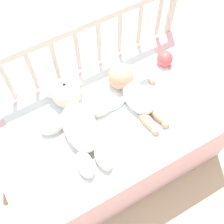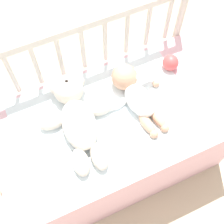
{
  "view_description": "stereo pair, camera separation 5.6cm",
  "coord_description": "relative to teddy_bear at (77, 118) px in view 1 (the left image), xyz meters",
  "views": [
    {
      "loc": [
        -0.32,
        -0.55,
        1.74
      ],
      "look_at": [
        0.0,
        0.0,
        0.54
      ],
      "focal_mm": 50.0,
      "sensor_mm": 36.0,
      "label": 1
    },
    {
      "loc": [
        -0.27,
        -0.58,
        1.74
      ],
      "look_at": [
        0.0,
        0.0,
        0.54
      ],
      "focal_mm": 50.0,
      "sensor_mm": 36.0,
      "label": 2
    }
  ],
  "objects": [
    {
      "name": "baby",
      "position": [
        0.28,
        -0.0,
        -0.01
      ],
      "size": [
        0.3,
        0.38,
        0.12
      ],
      "color": "white",
      "rests_on": "crib_mattress"
    },
    {
      "name": "ground_plane",
      "position": [
        0.15,
        -0.06,
        -0.54
      ],
      "size": [
        12.0,
        12.0,
        0.0
      ],
      "primitive_type": "plane",
      "color": "#C6B293"
    },
    {
      "name": "crib_mattress",
      "position": [
        0.15,
        -0.06,
        -0.3
      ],
      "size": [
        1.09,
        0.61,
        0.48
      ],
      "color": "#EDB7C6",
      "rests_on": "ground_plane"
    },
    {
      "name": "teddy_bear",
      "position": [
        0.0,
        0.0,
        0.0
      ],
      "size": [
        0.34,
        0.47,
        0.14
      ],
      "color": "silver",
      "rests_on": "crib_mattress"
    },
    {
      "name": "toy_ball",
      "position": [
        0.52,
        0.09,
        -0.01
      ],
      "size": [
        0.08,
        0.08,
        0.08
      ],
      "color": "#DB4C4C",
      "rests_on": "crib_mattress"
    },
    {
      "name": "blanket",
      "position": [
        0.12,
        -0.05,
        -0.05
      ],
      "size": [
        0.81,
        0.55,
        0.01
      ],
      "color": "white",
      "rests_on": "crib_mattress"
    },
    {
      "name": "crib_rail",
      "position": [
        0.15,
        0.27,
        0.01
      ],
      "size": [
        1.09,
        0.04,
        0.78
      ],
      "color": "beige",
      "rests_on": "ground_plane"
    }
  ]
}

